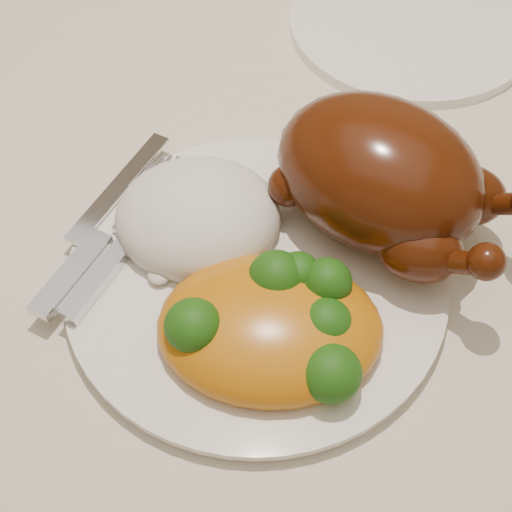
% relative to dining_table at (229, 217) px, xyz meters
% --- Properties ---
extents(floor, '(4.00, 4.00, 0.00)m').
position_rel_dining_table_xyz_m(floor, '(0.00, 0.00, -0.67)').
color(floor, brown).
rests_on(floor, ground).
extents(dining_table, '(1.60, 0.90, 0.76)m').
position_rel_dining_table_xyz_m(dining_table, '(0.00, 0.00, 0.00)').
color(dining_table, brown).
rests_on(dining_table, floor).
extents(tablecloth, '(1.73, 1.03, 0.18)m').
position_rel_dining_table_xyz_m(tablecloth, '(0.00, 0.00, 0.07)').
color(tablecloth, beige).
rests_on(tablecloth, dining_table).
extents(dinner_plate, '(0.35, 0.35, 0.01)m').
position_rel_dining_table_xyz_m(dinner_plate, '(0.06, -0.14, 0.11)').
color(dinner_plate, white).
rests_on(dinner_plate, tablecloth).
extents(side_plate, '(0.25, 0.25, 0.01)m').
position_rel_dining_table_xyz_m(side_plate, '(0.13, 0.19, 0.11)').
color(side_plate, white).
rests_on(side_plate, tablecloth).
extents(roast_chicken, '(0.20, 0.17, 0.10)m').
position_rel_dining_table_xyz_m(roast_chicken, '(0.14, -0.07, 0.16)').
color(roast_chicken, '#4D1A08').
rests_on(roast_chicken, dinner_plate).
extents(rice_mound, '(0.15, 0.14, 0.06)m').
position_rel_dining_table_xyz_m(rice_mound, '(0.01, -0.11, 0.13)').
color(rice_mound, white).
rests_on(rice_mound, dinner_plate).
extents(mac_and_cheese, '(0.17, 0.14, 0.06)m').
position_rel_dining_table_xyz_m(mac_and_cheese, '(0.09, -0.18, 0.13)').
color(mac_and_cheese, orange).
rests_on(mac_and_cheese, dinner_plate).
extents(cutlery, '(0.06, 0.19, 0.01)m').
position_rel_dining_table_xyz_m(cutlery, '(-0.05, -0.14, 0.12)').
color(cutlery, silver).
rests_on(cutlery, dinner_plate).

